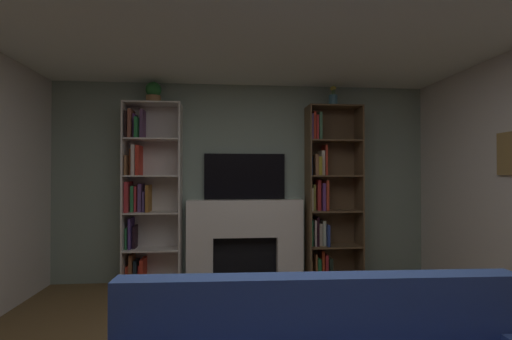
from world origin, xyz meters
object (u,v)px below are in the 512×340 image
fireplace (245,239)px  potted_plant (153,93)px  bookshelf_right (326,198)px  vase_with_flowers (333,98)px  tv (245,176)px  bookshelf_left (146,194)px  coffee_table (300,327)px

fireplace → potted_plant: size_ratio=5.88×
bookshelf_right → vase_with_flowers: 1.27m
tv → vase_with_flowers: bearing=-6.0°
tv → bookshelf_left: bookshelf_left is taller
fireplace → vase_with_flowers: bearing=-1.9°
bookshelf_left → bookshelf_right: (2.25, -0.00, -0.06)m
bookshelf_left → vase_with_flowers: 2.63m
tv → bookshelf_left: size_ratio=0.46×
tv → vase_with_flowers: size_ratio=3.86×
tv → vase_with_flowers: vase_with_flowers is taller
fireplace → coffee_table: size_ratio=1.58×
vase_with_flowers → fireplace: bearing=178.1°
bookshelf_left → bookshelf_right: size_ratio=1.00×
coffee_table → fireplace: bearing=94.8°
coffee_table → potted_plant: bearing=119.7°
bookshelf_left → coffee_table: (1.41, -2.34, -0.74)m
tv → coffee_table: size_ratio=1.05×
potted_plant → tv: bearing=6.1°
bookshelf_right → potted_plant: bearing=-179.3°
tv → coffee_table: (0.20, -2.43, -0.95)m
fireplace → tv: 0.79m
tv → bookshelf_left: bearing=-175.6°
tv → coffee_table: 2.62m
fireplace → potted_plant: bearing=-178.0°
bookshelf_right → coffee_table: (-0.84, -2.34, -0.68)m
potted_plant → bookshelf_right: bearing=0.7°
potted_plant → coffee_table: (1.32, -2.31, -1.97)m
potted_plant → fireplace: bearing=2.0°
tv → bookshelf_right: size_ratio=0.46×
bookshelf_right → bookshelf_left: bearing=180.0°
tv → coffee_table: bearing=-85.4°
fireplace → vase_with_flowers: size_ratio=5.84×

